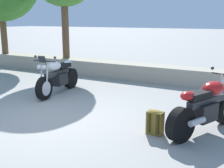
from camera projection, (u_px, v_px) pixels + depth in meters
ground_plane at (50, 120)px, 6.06m from camera, size 120.00×120.00×0.00m
stone_wall at (140, 72)px, 10.09m from camera, size 36.00×0.80×0.55m
motorcycle_white_near_left at (58, 77)px, 8.15m from camera, size 0.73×2.06×1.18m
motorcycle_red_centre at (207, 107)px, 5.36m from camera, size 1.04×1.96×1.18m
rider_backpack at (155, 122)px, 5.30m from camera, size 0.31×0.27×0.47m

